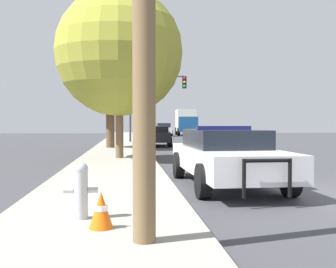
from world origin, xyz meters
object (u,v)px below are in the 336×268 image
object	(u,v)px
car_background_midblock	(157,135)
police_car	(226,155)
fire_hydrant	(81,189)
traffic_cone	(101,210)
traffic_light	(153,93)
car_background_distant	(163,129)
box_truck	(186,121)
tree_sidewalk_near	(119,53)
tree_sidewalk_mid	(110,79)

from	to	relation	value
car_background_midblock	police_car	bearing A→B (deg)	-84.75
fire_hydrant	traffic_cone	size ratio (longest dim) A/B	1.69
traffic_light	traffic_cone	xyz separation A→B (m)	(-2.30, -25.79, -3.36)
police_car	fire_hydrant	xyz separation A→B (m)	(-3.05, -3.82, -0.17)
car_background_distant	traffic_light	bearing A→B (deg)	-97.01
fire_hydrant	box_truck	size ratio (longest dim) A/B	0.12
traffic_light	car_background_distant	bearing A→B (deg)	82.66
car_background_distant	box_truck	bearing A→B (deg)	44.11
car_background_midblock	tree_sidewalk_near	bearing A→B (deg)	-98.13
fire_hydrant	police_car	bearing A→B (deg)	51.40
tree_sidewalk_mid	fire_hydrant	bearing A→B (deg)	-89.12
police_car	car_background_distant	distance (m)	38.68
fire_hydrant	traffic_light	bearing A→B (deg)	84.05
car_background_midblock	car_background_distant	bearing A→B (deg)	87.82
car_background_distant	police_car	bearing A→B (deg)	-92.33
police_car	tree_sidewalk_mid	world-z (taller)	tree_sidewalk_mid
police_car	box_truck	xyz separation A→B (m)	(4.88, 41.58, 0.96)
traffic_light	box_truck	distance (m)	21.00
tree_sidewalk_near	police_car	bearing A→B (deg)	-68.64
tree_sidewalk_near	traffic_cone	size ratio (longest dim) A/B	13.75
car_background_distant	box_truck	xyz separation A→B (m)	(3.08, 2.95, 0.91)
police_car	tree_sidewalk_mid	distance (m)	14.73
car_background_midblock	box_truck	size ratio (longest dim) A/B	0.60
police_car	car_background_distant	world-z (taller)	car_background_distant
car_background_distant	tree_sidewalk_near	world-z (taller)	tree_sidewalk_near
traffic_cone	fire_hydrant	bearing A→B (deg)	118.67
car_background_distant	traffic_cone	xyz separation A→B (m)	(-4.53, -43.06, -0.42)
police_car	tree_sidewalk_near	distance (m)	8.19
car_background_midblock	fire_hydrant	bearing A→B (deg)	-93.17
car_background_distant	tree_sidewalk_mid	size ratio (longest dim) A/B	0.72
car_background_midblock	tree_sidewalk_mid	bearing A→B (deg)	-125.67
tree_sidewalk_near	tree_sidewalk_mid	bearing A→B (deg)	95.15
traffic_light	box_truck	world-z (taller)	traffic_light
car_background_midblock	car_background_distant	xyz separation A→B (m)	(2.23, 21.15, 0.08)
box_truck	tree_sidewalk_near	bearing A→B (deg)	80.81
fire_hydrant	car_background_midblock	distance (m)	21.47
tree_sidewalk_near	traffic_light	bearing A→B (deg)	81.15
fire_hydrant	tree_sidewalk_near	world-z (taller)	tree_sidewalk_near
fire_hydrant	tree_sidewalk_mid	distance (m)	18.13
traffic_light	box_truck	bearing A→B (deg)	75.31
box_truck	traffic_cone	xyz separation A→B (m)	(-7.60, -46.00, -1.33)
box_truck	police_car	bearing A→B (deg)	86.40
traffic_light	traffic_cone	bearing A→B (deg)	-95.10
fire_hydrant	car_background_midblock	world-z (taller)	car_background_midblock
box_truck	car_background_distant	bearing A→B (deg)	46.86
tree_sidewalk_mid	car_background_distant	bearing A→B (deg)	78.26
traffic_light	car_background_distant	world-z (taller)	traffic_light
tree_sidewalk_mid	tree_sidewalk_near	xyz separation A→B (m)	(0.64, -7.11, 0.33)
fire_hydrant	tree_sidewalk_near	bearing A→B (deg)	88.02
police_car	box_truck	world-z (taller)	box_truck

